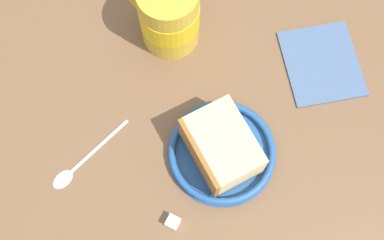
{
  "coord_description": "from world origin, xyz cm",
  "views": [
    {
      "loc": [
        -6.88,
        20.51,
        60.24
      ],
      "look_at": [
        -5.0,
        0.98,
        3.0
      ],
      "focal_mm": 44.28,
      "sensor_mm": 36.0,
      "label": 1
    }
  ],
  "objects_px": {
    "folded_napkin": "(322,63)",
    "small_plate": "(222,152)",
    "cake_slice": "(221,147)",
    "sugar_cube": "(173,222)",
    "teaspoon": "(75,167)",
    "tea_mug": "(169,14)"
  },
  "relations": [
    {
      "from": "folded_napkin",
      "to": "small_plate",
      "type": "bearing_deg",
      "value": 47.82
    },
    {
      "from": "cake_slice",
      "to": "sugar_cube",
      "type": "height_order",
      "value": "cake_slice"
    },
    {
      "from": "cake_slice",
      "to": "teaspoon",
      "type": "bearing_deg",
      "value": 10.89
    },
    {
      "from": "small_plate",
      "to": "cake_slice",
      "type": "xyz_separation_m",
      "value": [
        0.0,
        0.0,
        0.03
      ]
    },
    {
      "from": "small_plate",
      "to": "tea_mug",
      "type": "height_order",
      "value": "tea_mug"
    },
    {
      "from": "small_plate",
      "to": "teaspoon",
      "type": "distance_m",
      "value": 0.19
    },
    {
      "from": "teaspoon",
      "to": "sugar_cube",
      "type": "bearing_deg",
      "value": 156.61
    },
    {
      "from": "sugar_cube",
      "to": "tea_mug",
      "type": "bearing_deg",
      "value": -82.9
    },
    {
      "from": "tea_mug",
      "to": "sugar_cube",
      "type": "relative_size",
      "value": 6.9
    },
    {
      "from": "teaspoon",
      "to": "folded_napkin",
      "type": "relative_size",
      "value": 0.92
    },
    {
      "from": "small_plate",
      "to": "tea_mug",
      "type": "relative_size",
      "value": 1.33
    },
    {
      "from": "small_plate",
      "to": "sugar_cube",
      "type": "bearing_deg",
      "value": 60.58
    },
    {
      "from": "tea_mug",
      "to": "folded_napkin",
      "type": "bearing_deg",
      "value": 173.26
    },
    {
      "from": "cake_slice",
      "to": "tea_mug",
      "type": "distance_m",
      "value": 0.19
    },
    {
      "from": "cake_slice",
      "to": "teaspoon",
      "type": "xyz_separation_m",
      "value": [
        0.19,
        0.04,
        -0.03
      ]
    },
    {
      "from": "cake_slice",
      "to": "teaspoon",
      "type": "relative_size",
      "value": 1.11
    },
    {
      "from": "tea_mug",
      "to": "teaspoon",
      "type": "height_order",
      "value": "tea_mug"
    },
    {
      "from": "small_plate",
      "to": "sugar_cube",
      "type": "xyz_separation_m",
      "value": [
        0.05,
        0.1,
        -0.0
      ]
    },
    {
      "from": "small_plate",
      "to": "folded_napkin",
      "type": "bearing_deg",
      "value": -132.18
    },
    {
      "from": "teaspoon",
      "to": "cake_slice",
      "type": "bearing_deg",
      "value": -169.11
    },
    {
      "from": "small_plate",
      "to": "teaspoon",
      "type": "bearing_deg",
      "value": 11.2
    },
    {
      "from": "small_plate",
      "to": "sugar_cube",
      "type": "distance_m",
      "value": 0.11
    }
  ]
}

